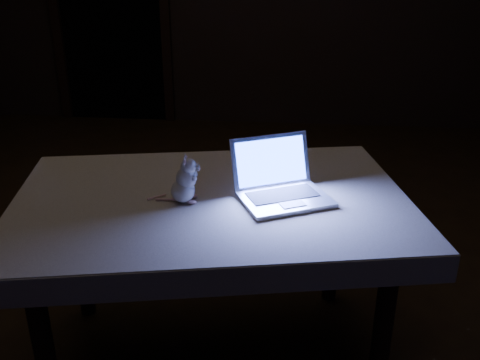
# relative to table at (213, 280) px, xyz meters

# --- Properties ---
(floor) EXTENTS (5.00, 5.00, 0.00)m
(floor) POSITION_rel_table_xyz_m (-0.24, 0.56, -0.33)
(floor) COLOR black
(floor) RESTS_ON ground
(table) EXTENTS (1.38, 1.03, 0.67)m
(table) POSITION_rel_table_xyz_m (0.00, 0.00, 0.00)
(table) COLOR black
(table) RESTS_ON floor
(tablecloth) EXTENTS (1.51, 1.18, 0.09)m
(tablecloth) POSITION_rel_table_xyz_m (-0.06, -0.02, 0.30)
(tablecloth) COLOR beige
(tablecloth) RESTS_ON table
(laptop) EXTENTS (0.37, 0.35, 0.19)m
(laptop) POSITION_rel_table_xyz_m (0.25, -0.02, 0.44)
(laptop) COLOR silver
(laptop) RESTS_ON tablecloth
(plush_mouse) EXTENTS (0.13, 0.13, 0.16)m
(plush_mouse) POSITION_rel_table_xyz_m (-0.09, -0.05, 0.42)
(plush_mouse) COLOR silver
(plush_mouse) RESTS_ON tablecloth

